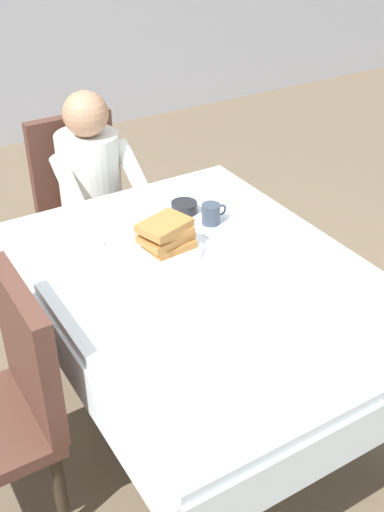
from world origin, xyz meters
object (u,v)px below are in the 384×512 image
spoon_near_edge (217,295)px  fork_left_of_plate (123,268)px  cup_coffee (211,214)px  diner_person (94,184)px  chair_left_side (5,398)px  knife_right_of_plate (211,239)px  dining_table_main (207,294)px  bowl_butter (184,207)px  syrup_pitcher (95,240)px  breakfast_stack (167,234)px  plate_breakfast (166,249)px  chair_diner (84,197)px

spoon_near_edge → fork_left_of_plate: bearing=117.0°
cup_coffee → diner_person: bearing=106.4°
chair_left_side → knife_right_of_plate: (0.91, 0.19, 0.21)m
dining_table_main → bowl_butter: (0.17, 0.44, 0.11)m
bowl_butter → syrup_pitcher: (-0.44, -0.07, 0.02)m
cup_coffee → fork_left_of_plate: 0.47m
breakfast_stack → bowl_butter: (0.21, 0.23, -0.05)m
plate_breakfast → breakfast_stack: size_ratio=1.27×
cup_coffee → knife_right_of_plate: cup_coffee is taller
bowl_butter → knife_right_of_plate: size_ratio=0.55×
chair_diner → chair_left_side: same height
bowl_butter → breakfast_stack: bearing=-132.9°
breakfast_stack → fork_left_of_plate: 0.21m
diner_person → spoon_near_edge: (-0.05, -1.14, 0.07)m
chair_diner → chair_left_side: bearing=56.5°
dining_table_main → knife_right_of_plate: knife_right_of_plate is taller
diner_person → chair_left_side: 1.28m
diner_person → spoon_near_edge: diner_person is taller
cup_coffee → syrup_pitcher: (-0.48, 0.06, -0.01)m
diner_person → chair_left_side: bearing=52.7°
diner_person → syrup_pitcher: 0.71m
plate_breakfast → fork_left_of_plate: plate_breakfast is taller
plate_breakfast → bowl_butter: bearing=46.6°
diner_person → syrup_pitcher: size_ratio=14.00×
knife_right_of_plate → spoon_near_edge: (-0.18, -0.32, 0.00)m
plate_breakfast → chair_diner: bearing=86.9°
chair_diner → bowl_butter: 0.79m
syrup_pitcher → knife_right_of_plate: size_ratio=0.40×
plate_breakfast → chair_left_side: bearing=-163.8°
fork_left_of_plate → spoon_near_edge: (0.20, -0.32, 0.00)m
chair_diner → syrup_pitcher: chair_diner is taller
chair_diner → diner_person: diner_person is taller
chair_diner → diner_person: (-0.00, -0.16, 0.14)m
diner_person → fork_left_of_plate: (-0.24, -0.82, 0.07)m
dining_table_main → bowl_butter: bearing=69.3°
breakfast_stack → cup_coffee: (0.26, 0.09, -0.03)m
dining_table_main → cup_coffee: bearing=54.9°
chair_left_side → syrup_pitcher: (0.50, 0.37, 0.25)m
breakfast_stack → syrup_pitcher: size_ratio=2.76×
syrup_pitcher → spoon_near_edge: syrup_pitcher is taller
breakfast_stack → cup_coffee: size_ratio=1.95×
chair_left_side → bowl_butter: chair_left_side is taller
breakfast_stack → syrup_pitcher: 0.28m
dining_table_main → syrup_pitcher: size_ratio=19.05×
bowl_butter → spoon_near_edge: (-0.21, -0.57, -0.02)m
bowl_butter → spoon_near_edge: bearing=-110.2°
diner_person → bowl_butter: (0.16, -0.58, 0.09)m
fork_left_of_plate → knife_right_of_plate: same height
chair_left_side → plate_breakfast: bearing=-73.8°
cup_coffee → knife_right_of_plate: 0.14m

